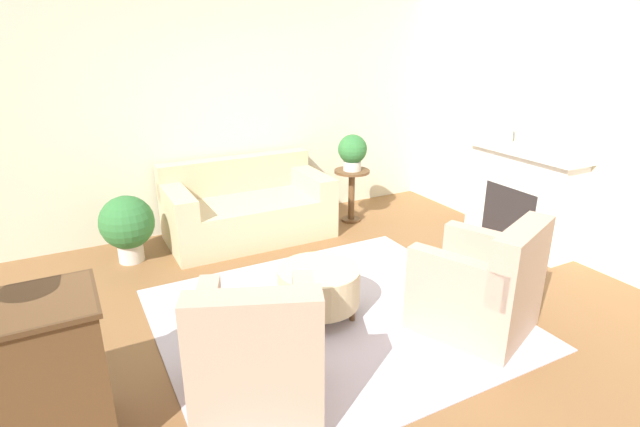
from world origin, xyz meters
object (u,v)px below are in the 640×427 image
Objects in this scene: side_table at (352,188)px; potted_plant_on_side_table at (352,151)px; vase_mantel_near at (503,132)px; couch at (247,210)px; ottoman_table at (319,286)px; vase_mantel_far at (556,147)px; armchair_left at (257,358)px; potted_plant_floor at (127,224)px; armchair_right at (481,289)px.

side_table is 1.51× the size of potted_plant_on_side_table.
vase_mantel_near is 0.69× the size of potted_plant_on_side_table.
couch is 2.75× the size of side_table.
ottoman_table is 2.86m from vase_mantel_far.
vase_mantel_far is at bearing -90.00° from vase_mantel_near.
potted_plant_on_side_table is at bearing 51.84° from ottoman_table.
ottoman_table is (0.86, 0.79, -0.08)m from armchair_left.
vase_mantel_near is (2.62, -1.30, 0.90)m from couch.
couch is at bearing 173.85° from side_table.
couch is 2.67× the size of ottoman_table.
side_table is at bearing -6.15° from couch.
armchair_right is at bearing -49.47° from potted_plant_floor.
couch is 6.05× the size of vase_mantel_near.
potted_plant_on_side_table is at bearing 137.72° from vase_mantel_near.
armchair_left is 2.40× the size of potted_plant_on_side_table.
armchair_left is 1.17m from ottoman_table.
side_table reaches higher than ottoman_table.
armchair_left is at bearing -167.99° from vase_mantel_far.
vase_mantel_far is at bearing 12.01° from armchair_left.
vase_mantel_near is (1.28, -1.16, 0.79)m from side_table.
ottoman_table is 2.95m from vase_mantel_near.
potted_plant_floor is (-0.39, 2.69, 0.04)m from armchair_left.
couch is 3.41m from vase_mantel_far.
potted_plant_floor is (-3.96, 1.93, -0.79)m from vase_mantel_far.
side_table is at bearing 51.84° from ottoman_table.
side_table is 2.87× the size of vase_mantel_far.
potted_plant_floor is at bearing 153.98° from vase_mantel_far.
ottoman_table is (-1.05, 0.79, -0.08)m from armchair_right.
potted_plant_on_side_table reaches higher than armchair_right.
vase_mantel_near reaches higher than couch.
couch is at bearing 3.07° from potted_plant_floor.
armchair_right is (1.91, 0.00, 0.00)m from armchair_left.
vase_mantel_near reaches higher than armchair_left.
ottoman_table is 2.97× the size of vase_mantel_far.
couch reaches higher than ottoman_table.
vase_mantel_near is (2.71, 0.67, 0.95)m from ottoman_table.
side_table is at bearing -135.00° from potted_plant_on_side_table.
armchair_right is 1.50× the size of potted_plant_floor.
side_table is (1.35, -0.14, 0.12)m from couch.
ottoman_table is 1.56× the size of potted_plant_on_side_table.
armchair_left is 4.59× the size of vase_mantel_far.
potted_plant_floor is (-2.30, 2.69, 0.04)m from armchair_right.
ottoman_table is at bearing 42.77° from armchair_left.
vase_mantel_near is 1.75m from potted_plant_on_side_table.
vase_mantel_far reaches higher than potted_plant_on_side_table.
potted_plant_on_side_table reaches higher than couch.
side_table is at bearing -1.56° from potted_plant_floor.
armchair_right is 1.60× the size of side_table.
vase_mantel_near is (3.57, 1.46, 0.86)m from armchair_left.
couch is at bearing 153.53° from vase_mantel_near.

